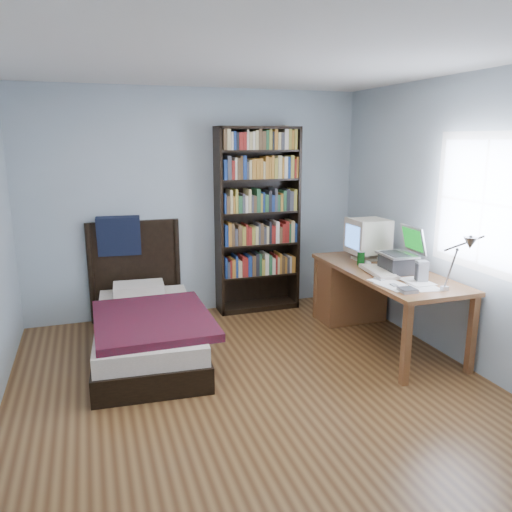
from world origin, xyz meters
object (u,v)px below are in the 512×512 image
(soda_can, at_px, (361,258))
(bed, at_px, (146,324))
(desk_lamp, at_px, (466,248))
(keyboard, at_px, (379,272))
(crt_monitor, at_px, (368,237))
(laptop, at_px, (398,260))
(speaker, at_px, (422,271))
(bookshelf, at_px, (258,220))
(desk, at_px, (358,287))

(soda_can, bearing_deg, bed, 172.40)
(desk_lamp, height_order, keyboard, desk_lamp)
(crt_monitor, bearing_deg, soda_can, -134.22)
(laptop, bearing_deg, bed, 164.27)
(crt_monitor, bearing_deg, speaker, -88.61)
(speaker, relative_size, bed, 0.09)
(keyboard, height_order, bed, bed)
(keyboard, xyz_separation_m, bookshelf, (-0.71, 1.42, 0.30))
(desk, distance_m, laptop, 0.73)
(crt_monitor, distance_m, desk_lamp, 1.50)
(bookshelf, bearing_deg, crt_monitor, -45.12)
(desk, height_order, soda_can, soda_can)
(desk, xyz_separation_m, keyboard, (-0.13, -0.57, 0.33))
(desk_lamp, bearing_deg, bookshelf, 109.30)
(laptop, bearing_deg, desk, 95.82)
(crt_monitor, distance_m, bed, 2.39)
(desk_lamp, distance_m, soda_can, 1.36)
(desk, height_order, bed, bed)
(desk, distance_m, keyboard, 0.67)
(soda_can, bearing_deg, keyboard, -91.94)
(speaker, xyz_separation_m, bed, (-2.30, 0.98, -0.56))
(crt_monitor, height_order, desk_lamp, desk_lamp)
(keyboard, relative_size, bookshelf, 0.24)
(laptop, bearing_deg, keyboard, 175.04)
(desk_lamp, relative_size, bookshelf, 0.26)
(speaker, bearing_deg, desk, 110.94)
(desk, relative_size, keyboard, 3.55)
(keyboard, distance_m, speaker, 0.42)
(laptop, bearing_deg, desk_lamp, -94.35)
(speaker, relative_size, bookshelf, 0.09)
(desk_lamp, bearing_deg, bed, 144.38)
(speaker, relative_size, soda_can, 1.42)
(desk_lamp, bearing_deg, keyboard, 97.27)
(speaker, bearing_deg, laptop, 108.32)
(laptop, xyz_separation_m, desk_lamp, (-0.07, -0.94, 0.31))
(keyboard, height_order, bookshelf, bookshelf)
(laptop, height_order, bookshelf, bookshelf)
(bookshelf, height_order, bed, bookshelf)
(bed, bearing_deg, bookshelf, 29.87)
(desk, distance_m, speaker, 1.02)
(crt_monitor, height_order, bookshelf, bookshelf)
(bookshelf, bearing_deg, desk_lamp, -70.70)
(crt_monitor, bearing_deg, laptop, -88.81)
(speaker, bearing_deg, bed, 173.45)
(bookshelf, bearing_deg, soda_can, -56.05)
(crt_monitor, xyz_separation_m, soda_can, (-0.17, -0.18, -0.18))
(laptop, xyz_separation_m, keyboard, (-0.19, 0.02, -0.10))
(keyboard, xyz_separation_m, speaker, (0.20, -0.36, 0.08))
(laptop, distance_m, bed, 2.45)
(keyboard, bearing_deg, bookshelf, 123.98)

